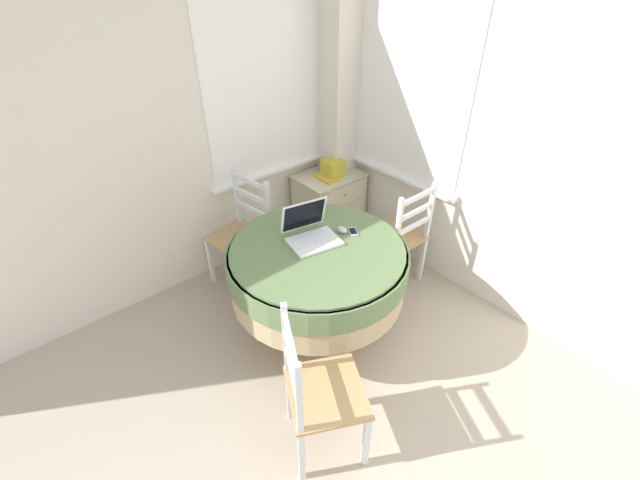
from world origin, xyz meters
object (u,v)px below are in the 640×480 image
(dining_chair_near_right_window, at_px, (398,237))
(round_dining_table, at_px, (317,267))
(dining_chair_near_back_window, at_px, (243,234))
(dining_chair_camera_near, at_px, (318,392))
(laptop, at_px, (311,232))
(cell_phone, at_px, (353,232))
(book_on_cabinet, at_px, (327,178))
(storage_box, at_px, (333,168))
(corner_cabinet, at_px, (329,205))
(computer_mouse, at_px, (342,230))

(dining_chair_near_right_window, bearing_deg, round_dining_table, -178.99)
(dining_chair_near_back_window, bearing_deg, dining_chair_camera_near, -107.69)
(laptop, distance_m, cell_phone, 0.31)
(dining_chair_camera_near, bearing_deg, dining_chair_near_back_window, 72.31)
(round_dining_table, relative_size, dining_chair_near_back_window, 1.29)
(cell_phone, xyz_separation_m, dining_chair_near_right_window, (0.57, 0.03, -0.32))
(cell_phone, xyz_separation_m, book_on_cabinet, (0.55, 0.92, -0.10))
(storage_box, bearing_deg, round_dining_table, -136.24)
(corner_cabinet, height_order, storage_box, storage_box)
(dining_chair_camera_near, bearing_deg, cell_phone, 37.00)
(round_dining_table, height_order, computer_mouse, computer_mouse)
(computer_mouse, bearing_deg, dining_chair_near_right_window, -1.62)
(laptop, xyz_separation_m, dining_chair_camera_near, (-0.61, -0.80, -0.37))
(computer_mouse, distance_m, book_on_cabinet, 1.06)
(computer_mouse, height_order, cell_phone, computer_mouse)
(book_on_cabinet, bearing_deg, computer_mouse, -125.24)
(dining_chair_near_right_window, distance_m, book_on_cabinet, 0.91)
(dining_chair_near_back_window, distance_m, dining_chair_camera_near, 1.65)
(laptop, relative_size, storage_box, 2.25)
(book_on_cabinet, bearing_deg, round_dining_table, -133.91)
(corner_cabinet, bearing_deg, dining_chair_near_right_window, -93.56)
(dining_chair_near_right_window, bearing_deg, book_on_cabinet, 91.25)
(book_on_cabinet, bearing_deg, dining_chair_near_back_window, -179.22)
(cell_phone, distance_m, dining_chair_near_right_window, 0.66)
(computer_mouse, distance_m, dining_chair_near_right_window, 0.71)
(dining_chair_near_back_window, relative_size, dining_chair_near_right_window, 1.00)
(corner_cabinet, bearing_deg, dining_chair_camera_near, -132.89)
(computer_mouse, bearing_deg, book_on_cabinet, 54.76)
(dining_chair_camera_near, xyz_separation_m, storage_box, (1.53, 1.60, 0.28))
(cell_phone, xyz_separation_m, dining_chair_camera_near, (-0.89, -0.67, -0.32))
(round_dining_table, height_order, laptop, laptop)
(laptop, distance_m, dining_chair_camera_near, 1.07)
(laptop, distance_m, computer_mouse, 0.24)
(book_on_cabinet, bearing_deg, cell_phone, -121.08)
(dining_chair_camera_near, relative_size, storage_box, 5.50)
(dining_chair_near_right_window, relative_size, corner_cabinet, 1.44)
(round_dining_table, height_order, dining_chair_near_back_window, dining_chair_near_back_window)
(storage_box, height_order, book_on_cabinet, storage_box)
(round_dining_table, relative_size, computer_mouse, 14.95)
(cell_phone, bearing_deg, dining_chair_near_back_window, 113.03)
(dining_chair_camera_near, relative_size, corner_cabinet, 1.44)
(dining_chair_camera_near, distance_m, storage_box, 2.23)
(round_dining_table, distance_m, cell_phone, 0.36)
(storage_box, bearing_deg, corner_cabinet, 112.88)
(storage_box, bearing_deg, dining_chair_near_back_window, -178.39)
(corner_cabinet, distance_m, storage_box, 0.41)
(corner_cabinet, xyz_separation_m, book_on_cabinet, (-0.08, -0.05, 0.34))
(cell_phone, bearing_deg, laptop, 154.72)
(dining_chair_camera_near, relative_size, book_on_cabinet, 4.32)
(round_dining_table, xyz_separation_m, dining_chair_near_back_window, (-0.07, 0.88, -0.15))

